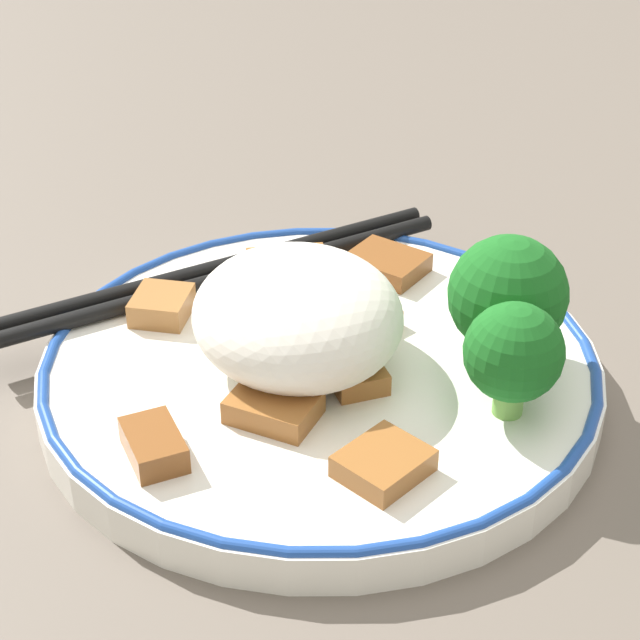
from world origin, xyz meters
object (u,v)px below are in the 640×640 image
(plate, at_px, (320,371))
(chopsticks, at_px, (223,272))
(broccoli_back_center, at_px, (508,296))
(broccoli_back_left, at_px, (514,354))

(plate, height_order, chopsticks, chopsticks)
(chopsticks, bearing_deg, broccoli_back_center, -136.96)
(broccoli_back_left, bearing_deg, broccoli_back_center, -21.29)
(plate, distance_m, chopsticks, 0.09)
(broccoli_back_left, bearing_deg, chopsticks, 31.75)
(broccoli_back_left, height_order, broccoli_back_center, broccoli_back_center)
(plate, distance_m, broccoli_back_left, 0.09)
(chopsticks, bearing_deg, broccoli_back_left, -148.25)
(broccoli_back_left, bearing_deg, plate, 45.81)
(broccoli_back_center, xyz_separation_m, chopsticks, (0.11, 0.10, -0.03))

